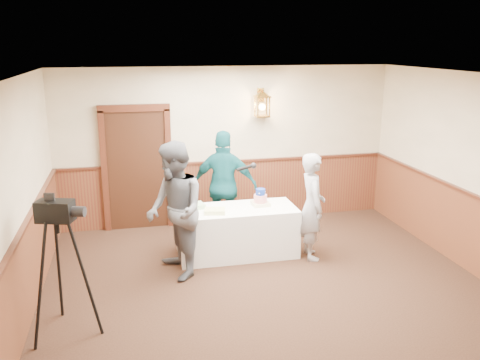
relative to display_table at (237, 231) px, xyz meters
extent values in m
plane|color=black|center=(0.16, -1.90, -0.38)|extent=(7.00, 7.00, 0.00)
cube|color=#BEB08E|center=(0.16, 1.60, 1.02)|extent=(6.00, 0.02, 2.80)
cube|color=#BEB08E|center=(-2.84, -1.90, 1.02)|extent=(0.02, 7.00, 2.80)
cube|color=white|center=(0.16, -1.90, 2.42)|extent=(6.00, 7.00, 0.02)
cube|color=#60291B|center=(0.16, 1.58, 0.18)|extent=(5.98, 0.04, 1.10)
cube|color=#60291B|center=(-2.82, -1.90, 0.18)|extent=(0.04, 6.98, 1.10)
cube|color=#482013|center=(0.16, 1.56, 0.75)|extent=(5.98, 0.07, 0.04)
cube|color=#32180E|center=(-1.44, 1.55, 0.68)|extent=(1.00, 0.06, 2.10)
cube|color=white|center=(0.00, 0.00, 0.00)|extent=(1.80, 0.80, 0.75)
cube|color=beige|center=(0.38, 0.07, 0.40)|extent=(0.27, 0.27, 0.05)
cylinder|color=red|center=(0.38, 0.07, 0.49)|extent=(0.20, 0.20, 0.12)
cylinder|color=navy|center=(0.38, 0.07, 0.59)|extent=(0.14, 0.14, 0.09)
cube|color=#FDFF98|center=(-0.37, -0.14, 0.41)|extent=(0.34, 0.29, 0.06)
cube|color=#A1D697|center=(-0.64, 0.14, 0.41)|extent=(0.35, 0.30, 0.07)
imported|color=#56585F|center=(-0.99, -0.54, 0.58)|extent=(0.90, 1.06, 1.92)
cylinder|color=black|center=(0.01, -0.46, 1.12)|extent=(0.23, 0.05, 0.09)
sphere|color=black|center=(0.14, -0.45, 1.14)|extent=(0.08, 0.08, 0.08)
imported|color=#9A999F|center=(1.08, -0.35, 0.44)|extent=(0.44, 0.63, 1.63)
imported|color=#114E54|center=(-0.06, 0.69, 0.54)|extent=(1.16, 0.78, 1.83)
cube|color=black|center=(-2.37, -1.74, 1.08)|extent=(0.43, 0.31, 0.23)
cylinder|color=black|center=(-2.13, -1.81, 1.08)|extent=(0.18, 0.15, 0.11)
camera|label=1|loc=(-1.57, -7.18, 2.82)|focal=38.00mm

